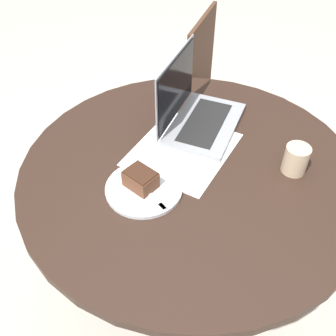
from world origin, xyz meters
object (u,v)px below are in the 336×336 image
laptop (196,113)px  coffee_glass (296,159)px  plate (144,188)px  chair (223,106)px

laptop → coffee_glass: bearing=73.2°
plate → laptop: 0.36m
laptop → chair: bearing=-176.2°
plate → coffee_glass: coffee_glass is taller
plate → coffee_glass: bearing=132.5°
plate → laptop: size_ratio=0.63×
plate → laptop: laptop is taller
coffee_glass → laptop: bearing=-96.9°
coffee_glass → laptop: laptop is taller
coffee_glass → chair: bearing=-139.7°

